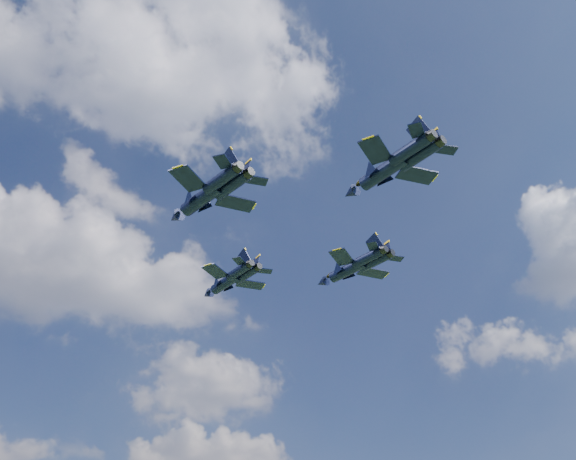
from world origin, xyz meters
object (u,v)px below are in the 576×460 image
(jet_right, at_px, (346,271))
(jet_lead, at_px, (224,283))
(jet_left, at_px, (200,200))
(jet_slot, at_px, (381,173))

(jet_right, bearing_deg, jet_lead, 132.23)
(jet_lead, distance_m, jet_right, 18.43)
(jet_lead, distance_m, jet_left, 19.63)
(jet_left, xyz_separation_m, jet_slot, (20.95, -9.46, 1.52))
(jet_lead, relative_size, jet_right, 0.94)
(jet_left, relative_size, jet_slot, 0.99)
(jet_lead, bearing_deg, jet_slot, -87.25)
(jet_right, bearing_deg, jet_left, 179.10)
(jet_lead, xyz_separation_m, jet_right, (17.26, -6.33, 1.31))
(jet_lead, height_order, jet_slot, jet_slot)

